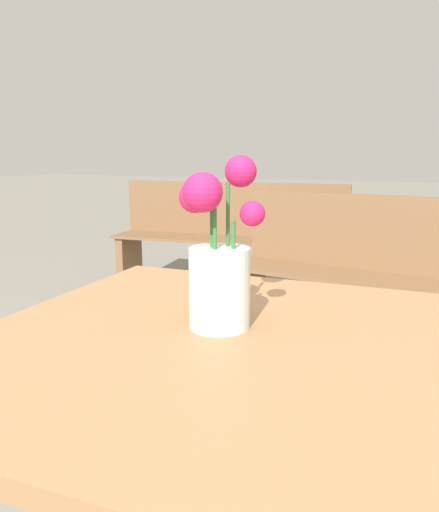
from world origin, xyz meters
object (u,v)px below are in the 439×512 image
object	(u,v)px
bench_near	(414,274)
bench_middle	(229,234)
flower_vase	(219,269)
table_front	(216,394)

from	to	relation	value
bench_near	bench_middle	bearing A→B (deg)	150.93
flower_vase	bench_near	world-z (taller)	flower_vase
table_front	flower_vase	xyz separation A→B (m)	(-0.02, 0.04, 0.22)
table_front	bench_middle	size ratio (longest dim) A/B	0.52
table_front	bench_near	bearing A→B (deg)	84.90
flower_vase	bench_middle	xyz separation A→B (m)	(-1.19, 2.57, -0.39)
flower_vase	bench_near	bearing A→B (deg)	84.25
table_front	bench_middle	distance (m)	2.89
bench_near	bench_middle	xyz separation A→B (m)	(-1.37, 0.76, -0.01)
table_front	bench_middle	bearing A→B (deg)	114.77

